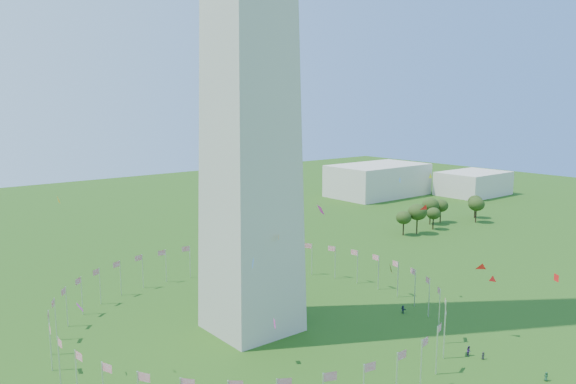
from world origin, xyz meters
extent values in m
cylinder|color=silver|center=(40.00, 50.00, 4.50)|extent=(0.24, 0.24, 9.00)
cylinder|color=silver|center=(39.39, 56.95, 4.50)|extent=(0.24, 0.24, 9.00)
cylinder|color=silver|center=(37.59, 63.68, 4.50)|extent=(0.24, 0.24, 9.00)
cylinder|color=silver|center=(34.64, 70.00, 4.50)|extent=(0.24, 0.24, 9.00)
cylinder|color=silver|center=(30.64, 75.71, 4.50)|extent=(0.24, 0.24, 9.00)
cylinder|color=silver|center=(25.71, 80.64, 4.50)|extent=(0.24, 0.24, 9.00)
cylinder|color=silver|center=(20.00, 84.64, 4.50)|extent=(0.24, 0.24, 9.00)
cylinder|color=silver|center=(13.68, 87.59, 4.50)|extent=(0.24, 0.24, 9.00)
cylinder|color=silver|center=(6.95, 89.39, 4.50)|extent=(0.24, 0.24, 9.00)
cylinder|color=silver|center=(0.00, 90.00, 4.50)|extent=(0.24, 0.24, 9.00)
cylinder|color=silver|center=(-6.95, 89.39, 4.50)|extent=(0.24, 0.24, 9.00)
cylinder|color=silver|center=(-13.68, 87.59, 4.50)|extent=(0.24, 0.24, 9.00)
cylinder|color=silver|center=(-20.00, 84.64, 4.50)|extent=(0.24, 0.24, 9.00)
cylinder|color=silver|center=(-25.71, 80.64, 4.50)|extent=(0.24, 0.24, 9.00)
cylinder|color=silver|center=(-30.64, 75.71, 4.50)|extent=(0.24, 0.24, 9.00)
cylinder|color=silver|center=(-34.64, 70.00, 4.50)|extent=(0.24, 0.24, 9.00)
cylinder|color=silver|center=(-37.59, 63.68, 4.50)|extent=(0.24, 0.24, 9.00)
cylinder|color=silver|center=(-39.39, 56.95, 4.50)|extent=(0.24, 0.24, 9.00)
cylinder|color=silver|center=(-40.00, 50.00, 4.50)|extent=(0.24, 0.24, 9.00)
cylinder|color=silver|center=(-39.39, 43.05, 4.50)|extent=(0.24, 0.24, 9.00)
cylinder|color=silver|center=(0.00, 10.00, 4.50)|extent=(0.24, 0.24, 9.00)
cylinder|color=silver|center=(6.95, 10.61, 4.50)|extent=(0.24, 0.24, 9.00)
cylinder|color=silver|center=(13.68, 12.41, 4.50)|extent=(0.24, 0.24, 9.00)
cylinder|color=silver|center=(20.00, 15.36, 4.50)|extent=(0.24, 0.24, 9.00)
cylinder|color=silver|center=(25.71, 19.36, 4.50)|extent=(0.24, 0.24, 9.00)
cylinder|color=silver|center=(30.64, 24.29, 4.50)|extent=(0.24, 0.24, 9.00)
cylinder|color=silver|center=(34.64, 30.00, 4.50)|extent=(0.24, 0.24, 9.00)
cylinder|color=silver|center=(37.59, 36.32, 4.50)|extent=(0.24, 0.24, 9.00)
cylinder|color=silver|center=(39.39, 43.05, 4.50)|extent=(0.24, 0.24, 9.00)
cube|color=beige|center=(150.00, 150.00, 8.00)|extent=(50.00, 30.00, 16.00)
cube|color=beige|center=(190.00, 120.00, 6.00)|extent=(35.00, 25.00, 12.00)
imported|color=#1B4429|center=(26.68, -1.15, 0.82)|extent=(0.69, 0.89, 1.63)
imported|color=#272727|center=(25.52, 10.43, 0.74)|extent=(0.78, 0.58, 1.47)
imported|color=#2D1848|center=(24.76, 13.03, 0.97)|extent=(1.17, 1.19, 1.94)
imported|color=#1B2540|center=(32.05, 35.18, 0.92)|extent=(0.96, 1.80, 1.85)
plane|color=red|center=(38.36, 35.13, 23.96)|extent=(1.82, 1.66, 2.03)
plane|color=blue|center=(-19.59, 21.56, 24.67)|extent=(0.34, 1.81, 1.83)
plane|color=orange|center=(-37.72, 52.06, 31.88)|extent=(0.54, 1.81, 1.73)
plane|color=orange|center=(0.52, 41.22, 21.70)|extent=(1.04, 0.57, 1.19)
plane|color=#CC2699|center=(-9.90, 17.41, 32.12)|extent=(1.86, 1.00, 1.73)
plane|color=blue|center=(37.67, 41.98, 29.75)|extent=(0.94, 1.05, 1.40)
plane|color=red|center=(43.61, 6.25, 13.42)|extent=(0.31, 1.75, 1.72)
plane|color=red|center=(43.32, 19.86, 9.67)|extent=(0.61, 1.46, 1.58)
plane|color=#CC2699|center=(-6.36, 33.65, 7.87)|extent=(1.89, 0.43, 1.88)
plane|color=#CC2699|center=(-35.65, 51.12, 12.87)|extent=(1.08, 1.93, 1.59)
plane|color=yellow|center=(36.30, 32.27, 31.80)|extent=(1.23, 0.18, 1.24)
plane|color=yellow|center=(20.62, 29.37, 14.09)|extent=(1.92, 2.19, 2.27)
plane|color=red|center=(33.16, 16.56, 15.16)|extent=(1.90, 2.58, 2.25)
ellipsoid|color=#304B19|center=(91.57, 84.53, 4.39)|extent=(5.62, 5.62, 8.78)
ellipsoid|color=#304B19|center=(97.05, 82.75, 5.48)|extent=(7.01, 7.01, 10.95)
ellipsoid|color=#304B19|center=(107.64, 83.47, 4.16)|extent=(5.33, 5.33, 8.33)
ellipsoid|color=#304B19|center=(114.14, 89.81, 5.20)|extent=(6.66, 6.66, 10.41)
ellipsoid|color=#304B19|center=(120.30, 89.41, 4.59)|extent=(5.87, 5.87, 9.18)
ellipsoid|color=#304B19|center=(131.21, 80.35, 5.01)|extent=(6.41, 6.41, 10.02)
ellipsoid|color=#304B19|center=(138.73, 85.72, 4.68)|extent=(5.99, 5.99, 9.36)
camera|label=1|loc=(-65.74, -44.05, 48.35)|focal=35.00mm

